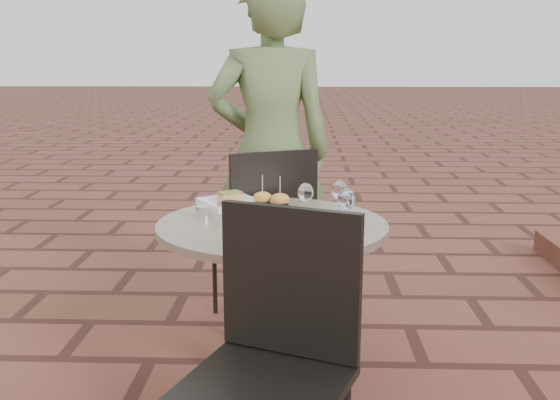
{
  "coord_description": "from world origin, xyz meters",
  "views": [
    {
      "loc": [
        -0.14,
        -2.6,
        1.35
      ],
      "look_at": [
        -0.23,
        -0.26,
        0.82
      ],
      "focal_mm": 40.0,
      "sensor_mm": 36.0,
      "label": 1
    }
  ],
  "objects_px": {
    "chair_far": "(266,224)",
    "plate_tuna": "(296,236)",
    "diner": "(271,153)",
    "plate_sliders": "(271,214)",
    "cafe_table": "(272,282)",
    "chair_near": "(276,342)",
    "plate_salmon": "(230,202)"
  },
  "relations": [
    {
      "from": "chair_far",
      "to": "plate_tuna",
      "type": "distance_m",
      "value": 0.92
    },
    {
      "from": "diner",
      "to": "plate_sliders",
      "type": "bearing_deg",
      "value": 84.93
    },
    {
      "from": "cafe_table",
      "to": "chair_near",
      "type": "height_order",
      "value": "chair_near"
    },
    {
      "from": "chair_near",
      "to": "plate_salmon",
      "type": "xyz_separation_m",
      "value": [
        -0.24,
        0.95,
        0.2
      ]
    },
    {
      "from": "diner",
      "to": "plate_sliders",
      "type": "xyz_separation_m",
      "value": [
        0.04,
        -0.82,
        -0.12
      ]
    },
    {
      "from": "plate_salmon",
      "to": "plate_tuna",
      "type": "bearing_deg",
      "value": -60.4
    },
    {
      "from": "plate_salmon",
      "to": "plate_sliders",
      "type": "distance_m",
      "value": 0.34
    },
    {
      "from": "plate_salmon",
      "to": "plate_sliders",
      "type": "bearing_deg",
      "value": -54.95
    },
    {
      "from": "cafe_table",
      "to": "plate_sliders",
      "type": "height_order",
      "value": "plate_sliders"
    },
    {
      "from": "cafe_table",
      "to": "chair_far",
      "type": "distance_m",
      "value": 0.65
    },
    {
      "from": "cafe_table",
      "to": "diner",
      "type": "distance_m",
      "value": 0.91
    },
    {
      "from": "chair_far",
      "to": "plate_sliders",
      "type": "distance_m",
      "value": 0.68
    },
    {
      "from": "chair_near",
      "to": "diner",
      "type": "height_order",
      "value": "diner"
    },
    {
      "from": "diner",
      "to": "plate_tuna",
      "type": "height_order",
      "value": "diner"
    },
    {
      "from": "chair_near",
      "to": "diner",
      "type": "bearing_deg",
      "value": 114.81
    },
    {
      "from": "plate_salmon",
      "to": "plate_tuna",
      "type": "height_order",
      "value": "plate_salmon"
    },
    {
      "from": "diner",
      "to": "cafe_table",
      "type": "bearing_deg",
      "value": 85.2
    },
    {
      "from": "chair_far",
      "to": "chair_near",
      "type": "xyz_separation_m",
      "value": [
        0.11,
        -1.32,
        0.0
      ]
    },
    {
      "from": "chair_far",
      "to": "plate_salmon",
      "type": "bearing_deg",
      "value": 44.85
    },
    {
      "from": "plate_tuna",
      "to": "chair_near",
      "type": "bearing_deg",
      "value": -96.79
    },
    {
      "from": "chair_near",
      "to": "plate_sliders",
      "type": "xyz_separation_m",
      "value": [
        -0.05,
        0.68,
        0.22
      ]
    },
    {
      "from": "chair_far",
      "to": "chair_near",
      "type": "bearing_deg",
      "value": 69.75
    },
    {
      "from": "plate_salmon",
      "to": "plate_sliders",
      "type": "height_order",
      "value": "plate_sliders"
    },
    {
      "from": "chair_near",
      "to": "plate_tuna",
      "type": "bearing_deg",
      "value": 104.49
    },
    {
      "from": "cafe_table",
      "to": "diner",
      "type": "height_order",
      "value": "diner"
    },
    {
      "from": "chair_near",
      "to": "diner",
      "type": "relative_size",
      "value": 0.53
    },
    {
      "from": "cafe_table",
      "to": "chair_near",
      "type": "distance_m",
      "value": 0.68
    },
    {
      "from": "chair_near",
      "to": "plate_salmon",
      "type": "bearing_deg",
      "value": 125.45
    },
    {
      "from": "plate_salmon",
      "to": "plate_tuna",
      "type": "relative_size",
      "value": 1.18
    },
    {
      "from": "plate_sliders",
      "to": "plate_tuna",
      "type": "bearing_deg",
      "value": -67.47
    },
    {
      "from": "cafe_table",
      "to": "plate_salmon",
      "type": "relative_size",
      "value": 2.87
    },
    {
      "from": "diner",
      "to": "plate_salmon",
      "type": "bearing_deg",
      "value": 66.39
    }
  ]
}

